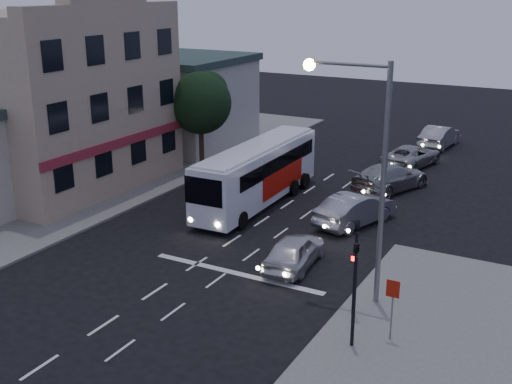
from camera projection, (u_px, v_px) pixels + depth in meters
The scene contains 16 objects.
ground at pixel (170, 282), 26.17m from camera, with size 120.00×120.00×0.00m, color black.
sidewalk_far at pixel (72, 184), 38.75m from camera, with size 12.00×50.00×0.12m, color slate.
road_markings at pixel (238, 259), 28.35m from camera, with size 8.00×30.55×0.01m.
tour_bus at pixel (258, 172), 35.00m from camera, with size 2.60×10.91×3.33m.
car_suv at pixel (294, 251), 27.40m from camera, with size 1.69×4.21×1.43m, color silver.
car_sedan_a at pixel (356, 209), 32.21m from camera, with size 1.70×4.87×1.61m, color #9394A0.
car_sedan_b at pixel (390, 177), 37.58m from camera, with size 2.24×5.51×1.60m, color #969697.
car_sedan_c at pixel (412, 156), 42.67m from camera, with size 2.33×5.06×1.41m, color #9E9E9F.
car_extra at pixel (440, 136), 47.58m from camera, with size 1.72×4.92×1.62m, color #A0A0A4.
traffic_signal_main at pixel (356, 256), 22.62m from camera, with size 0.25×0.35×4.10m.
traffic_signal_side at pixel (355, 282), 20.65m from camera, with size 0.18×0.15×4.10m.
regulatory_sign at pixel (392, 300), 21.26m from camera, with size 0.45×0.12×2.20m.
streetlight at pixel (367, 156), 22.91m from camera, with size 3.32×0.44×9.00m.
main_building at pixel (52, 99), 37.61m from camera, with size 10.12×12.00×11.00m.
low_building_north at pixel (178, 99), 47.97m from camera, with size 9.40×9.40×6.50m.
street_tree at pixel (200, 100), 41.07m from camera, with size 4.00×4.00×6.20m.
Camera 1 is at (14.45, -19.19, 11.57)m, focal length 45.00 mm.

